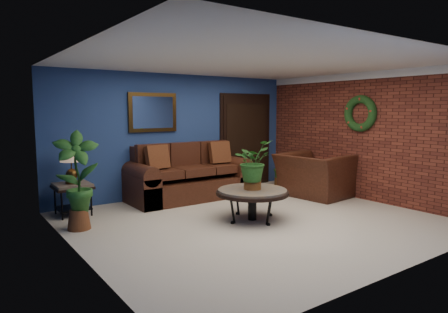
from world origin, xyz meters
TOP-DOWN VIEW (x-y plane):
  - floor at (0.00, 0.00)m, footprint 5.50×5.50m
  - wall_back at (0.00, 2.50)m, footprint 5.50×0.04m
  - wall_left at (-2.75, 0.00)m, footprint 0.04×5.00m
  - wall_right_brick at (2.75, 0.00)m, footprint 0.04×5.00m
  - ceiling at (0.00, 0.00)m, footprint 5.50×5.00m
  - crown_molding at (2.72, 0.00)m, footprint 0.03×5.00m
  - wall_mirror at (-0.60, 2.46)m, footprint 1.02×0.06m
  - closet_door at (1.75, 2.47)m, footprint 1.44×0.06m
  - wreath at (2.69, 0.05)m, footprint 0.16×0.72m
  - sofa at (-0.04, 2.09)m, footprint 2.46×1.06m
  - coffee_table at (-0.01, 0.06)m, footprint 1.17×1.17m
  - end_table at (-2.30, 2.05)m, footprint 0.59×0.59m
  - table_lamp at (-2.30, 2.05)m, footprint 0.36×0.36m
  - side_chair at (0.70, 2.12)m, footprint 0.48×0.48m
  - armchair at (2.15, 0.70)m, footprint 1.30×1.46m
  - coffee_plant at (-0.01, 0.06)m, footprint 0.71×0.66m
  - floor_plant at (2.35, 1.92)m, footprint 0.33×0.27m
  - tall_plant at (-2.45, 1.16)m, footprint 0.74×0.60m

SIDE VIEW (x-z plane):
  - floor at x=0.00m, z-range 0.00..0.00m
  - sofa at x=-0.04m, z-range -0.19..0.91m
  - floor_plant at x=2.35m, z-range 0.00..0.73m
  - end_table at x=-2.30m, z-range 0.14..0.68m
  - armchair at x=2.15m, z-range 0.00..0.88m
  - coffee_table at x=-0.01m, z-range 0.19..0.70m
  - side_chair at x=0.70m, z-range 0.06..1.02m
  - tall_plant at x=-2.45m, z-range 0.06..1.54m
  - table_lamp at x=-2.30m, z-range 0.63..1.23m
  - coffee_plant at x=-0.01m, z-range 0.54..1.34m
  - closet_door at x=1.75m, z-range -0.04..2.14m
  - wall_back at x=0.00m, z-range 0.00..2.50m
  - wall_left at x=-2.75m, z-range 0.00..2.50m
  - wall_right_brick at x=2.75m, z-range 0.00..2.50m
  - wreath at x=2.69m, z-range 1.34..2.06m
  - wall_mirror at x=-0.60m, z-range 1.33..2.10m
  - crown_molding at x=2.72m, z-range 2.36..2.50m
  - ceiling at x=0.00m, z-range 2.49..2.51m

